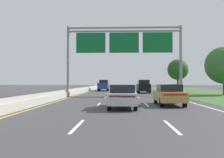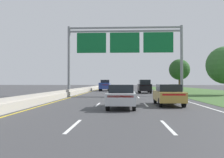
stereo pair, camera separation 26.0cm
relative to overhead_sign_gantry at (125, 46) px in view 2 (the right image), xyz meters
The scene contains 10 objects.
ground_plane 7.11m from the overhead_sign_gantry, 95.81° to the left, with size 220.00×220.00×0.00m, color #3D3D3F.
lane_striping 6.93m from the overhead_sign_gantry, 96.86° to the left, with size 11.96×106.00×0.01m.
grass_verge_right 15.39m from the overhead_sign_gantry, 12.20° to the left, with size 14.00×110.00×0.02m, color #3D602D.
median_barrier_concrete 9.68m from the overhead_sign_gantry, 156.85° to the left, with size 0.60×110.00×0.85m.
overhead_sign_gantry is the anchor object (origin of this frame).
pickup_truck_blue 17.73m from the overhead_sign_gantry, 103.22° to the left, with size 2.01×5.41×2.20m.
car_silver_centre_lane_sedan 15.97m from the overhead_sign_gantry, 91.11° to the right, with size 1.94×4.45×1.57m.
car_black_right_lane_suv 9.54m from the overhead_sign_gantry, 66.24° to the left, with size 1.90×4.70×2.11m.
car_gold_right_lane_sedan 14.39m from the overhead_sign_gantry, 75.97° to the right, with size 1.89×4.43×1.57m.
roadside_tree_far 20.39m from the overhead_sign_gantry, 57.14° to the left, with size 4.12×4.12×6.31m.
Camera 2 is at (0.13, 1.12, 1.74)m, focal length 38.16 mm.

